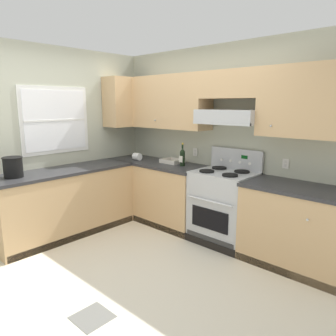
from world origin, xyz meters
name	(u,v)px	position (x,y,z in m)	size (l,w,h in m)	color
ground_plane	(125,263)	(0.00, 0.00, 0.00)	(7.04, 7.04, 0.00)	beige
floor_accent_tile	(92,317)	(0.52, -0.79, 0.00)	(0.30, 0.30, 0.01)	slate
wall_back	(233,127)	(0.41, 1.53, 1.48)	(4.68, 0.57, 2.55)	#B7BAA3
wall_left	(64,134)	(-1.59, 0.23, 1.34)	(0.47, 4.00, 2.55)	#B7BAA3
counter_back_run	(205,204)	(0.20, 1.24, 0.45)	(3.60, 0.65, 0.91)	tan
counter_left_run	(66,202)	(-1.24, 0.00, 0.45)	(0.63, 1.91, 0.91)	tan
stove	(223,206)	(0.48, 1.25, 0.48)	(0.76, 0.62, 1.20)	#B7BABC
wine_bottle	(182,157)	(-0.24, 1.28, 1.04)	(0.07, 0.07, 0.33)	black
bowl	(172,161)	(-0.50, 1.36, 0.93)	(0.30, 0.26, 0.06)	beige
bucket	(13,167)	(-1.26, -0.64, 1.04)	(0.23, 0.23, 0.25)	black
paper_towel_roll	(137,157)	(-1.06, 1.15, 0.97)	(0.12, 0.11, 0.11)	white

